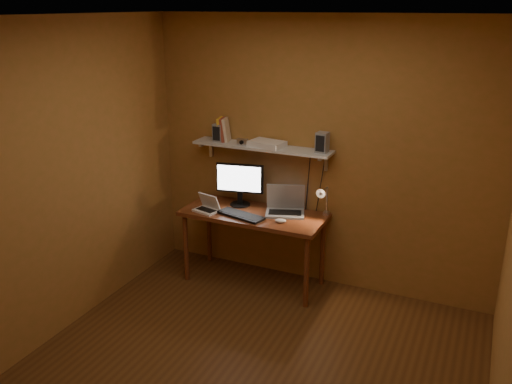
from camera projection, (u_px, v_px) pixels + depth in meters
The scene contains 14 objects.
room at pixel (249, 212), 3.77m from camera, with size 3.44×3.24×2.64m.
desk at pixel (254, 221), 5.29m from camera, with size 1.40×0.60×0.75m.
wall_shelf at pixel (262, 147), 5.23m from camera, with size 1.40×0.25×0.21m.
monitor at pixel (240, 182), 5.38m from camera, with size 0.47×0.24×0.43m.
laptop at pixel (285, 206), 5.24m from camera, with size 0.43×0.37×0.28m.
netbook at pixel (208, 206), 5.29m from camera, with size 0.27×0.22×0.17m.
keyboard at pixel (241, 215), 5.16m from camera, with size 0.47×0.16×0.03m, color black.
mouse at pixel (281, 221), 5.02m from camera, with size 0.10×0.07×0.04m, color white.
desk_lamp at pixel (323, 198), 5.05m from camera, with size 0.09×0.23×0.38m.
speaker_left at pixel (219, 133), 5.37m from camera, with size 0.10×0.10×0.18m, color gray.
speaker_right at pixel (322, 142), 4.96m from camera, with size 0.10×0.10×0.19m, color gray.
books at pixel (224, 130), 5.37m from camera, with size 0.15×0.17×0.23m.
shelf_camera at pixel (242, 142), 5.24m from camera, with size 0.11×0.05×0.06m.
router at pixel (267, 144), 5.18m from camera, with size 0.33×0.22×0.05m, color white.
Camera 1 is at (1.49, -3.18, 2.67)m, focal length 38.00 mm.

